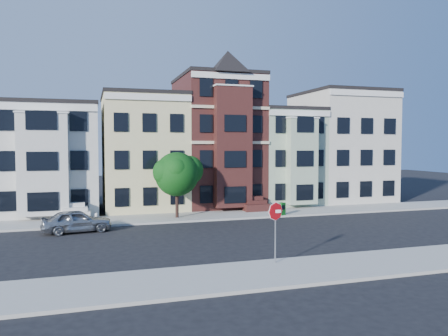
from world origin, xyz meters
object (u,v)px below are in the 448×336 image
object	(u,v)px
newspaper_box	(282,209)
fire_hydrant	(97,220)
parked_car	(77,221)
stop_sign	(275,228)
street_tree	(177,177)

from	to	relation	value
newspaper_box	fire_hydrant	size ratio (longest dim) A/B	1.53
parked_car	stop_sign	size ratio (longest dim) A/B	1.35
street_tree	stop_sign	xyz separation A→B (m)	(1.99, -14.29, -1.49)
parked_car	fire_hydrant	xyz separation A→B (m)	(1.28, 1.73, -0.28)
newspaper_box	stop_sign	distance (m)	14.49
stop_sign	parked_car	bearing A→B (deg)	132.53
fire_hydrant	stop_sign	world-z (taller)	stop_sign
street_tree	newspaper_box	distance (m)	8.82
fire_hydrant	street_tree	bearing A→B (deg)	12.28
fire_hydrant	parked_car	bearing A→B (deg)	-126.52
street_tree	parked_car	world-z (taller)	street_tree
newspaper_box	stop_sign	xyz separation A→B (m)	(-6.33, -12.98, 1.15)
fire_hydrant	stop_sign	size ratio (longest dim) A/B	0.20
stop_sign	newspaper_box	bearing A→B (deg)	66.96
newspaper_box	stop_sign	bearing A→B (deg)	-136.53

